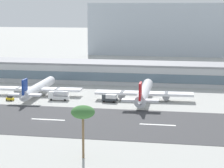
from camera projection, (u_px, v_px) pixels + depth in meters
The scene contains 12 objects.
ground_plane at pixel (46, 120), 163.93m from camera, with size 1400.00×1400.00×0.00m, color #A8A8A3.
runway_strip at pixel (47, 120), 164.75m from camera, with size 800.00×42.40×0.08m, color #38383A.
runway_centreline_dash_4 at pixel (48, 120), 164.67m from camera, with size 12.00×1.20×0.01m, color white.
runway_centreline_dash_5 at pixel (158, 125), 157.49m from camera, with size 12.00×1.20×0.01m, color white.
terminal_building at pixel (111, 72), 245.94m from camera, with size 147.44×22.92×10.42m.
distant_hotel_block at pixel (178, 29), 382.05m from camera, with size 141.62×32.16×41.21m, color #A8B2BC.
airliner_navy_tail_gate_0 at pixel (37, 89), 208.35m from camera, with size 38.82×47.85×9.99m.
airliner_red_tail_gate_1 at pixel (144, 93), 197.01m from camera, with size 40.94×50.53×10.54m.
service_fuel_truck_0 at pixel (59, 96), 198.31m from camera, with size 8.53×2.96×3.95m.
service_box_truck_1 at pixel (110, 98), 194.50m from camera, with size 6.17×3.08×3.25m.
service_baggage_tug_2 at pixel (10, 98), 197.83m from camera, with size 3.50×2.52×2.20m.
palm_tree_0 at pixel (83, 113), 121.32m from camera, with size 6.13×6.13×13.81m.
Camera 1 is at (52.90, -152.46, 38.69)m, focal length 76.63 mm.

